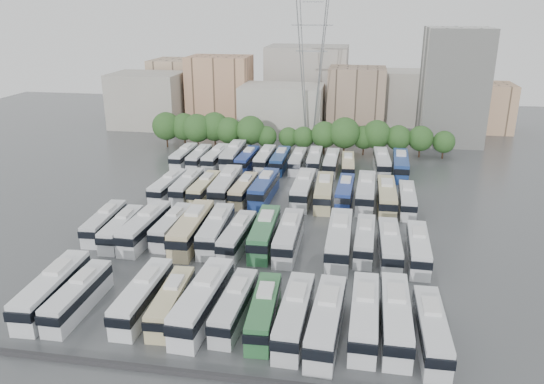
% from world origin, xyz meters
% --- Properties ---
extents(ground, '(220.00, 220.00, 0.00)m').
position_xyz_m(ground, '(0.00, 0.00, 0.00)').
color(ground, '#424447').
rests_on(ground, ground).
extents(parapet, '(56.00, 0.50, 0.50)m').
position_xyz_m(parapet, '(0.00, -33.00, 0.25)').
color(parapet, '#2D2D30').
rests_on(parapet, ground).
extents(tree_line, '(66.18, 8.18, 8.39)m').
position_xyz_m(tree_line, '(-3.29, 42.07, 4.53)').
color(tree_line, black).
rests_on(tree_line, ground).
extents(city_buildings, '(102.00, 35.00, 20.00)m').
position_xyz_m(city_buildings, '(-7.46, 71.86, 7.87)').
color(city_buildings, '#9E998E').
rests_on(city_buildings, ground).
extents(apartment_tower, '(14.00, 14.00, 26.00)m').
position_xyz_m(apartment_tower, '(34.00, 58.00, 13.00)').
color(apartment_tower, silver).
rests_on(apartment_tower, ground).
extents(electricity_pylon, '(9.00, 6.91, 33.83)m').
position_xyz_m(electricity_pylon, '(2.00, 50.00, 18.66)').
color(electricity_pylon, slate).
rests_on(electricity_pylon, ground).
extents(bus_r0_s1, '(3.29, 12.89, 4.01)m').
position_xyz_m(bus_r0_s1, '(-18.20, -24.25, 1.97)').
color(bus_r0_s1, white).
rests_on(bus_r0_s1, ground).
extents(bus_r0_s2, '(2.50, 11.44, 3.59)m').
position_xyz_m(bus_r0_s2, '(-14.98, -24.73, 1.76)').
color(bus_r0_s2, silver).
rests_on(bus_r0_s2, ground).
extents(bus_r0_s4, '(2.62, 12.00, 3.76)m').
position_xyz_m(bus_r0_s4, '(-8.16, -23.72, 1.85)').
color(bus_r0_s4, white).
rests_on(bus_r0_s4, ground).
extents(bus_r0_s5, '(2.85, 10.90, 3.39)m').
position_xyz_m(bus_r0_s5, '(-4.89, -24.03, 1.66)').
color(bus_r0_s5, '#C7BB89').
rests_on(bus_r0_s5, ground).
extents(bus_r0_s6, '(3.54, 13.40, 4.17)m').
position_xyz_m(bus_r0_s6, '(-1.51, -23.85, 2.05)').
color(bus_r0_s6, white).
rests_on(bus_r0_s6, ground).
extents(bus_r0_s7, '(2.88, 11.24, 3.50)m').
position_xyz_m(bus_r0_s7, '(1.82, -23.73, 1.72)').
color(bus_r0_s7, silver).
rests_on(bus_r0_s7, ground).
extents(bus_r0_s8, '(2.95, 11.29, 3.51)m').
position_xyz_m(bus_r0_s8, '(5.00, -24.27, 1.72)').
color(bus_r0_s8, '#2C6839').
rests_on(bus_r0_s8, ground).
extents(bus_r0_s9, '(2.95, 12.24, 3.82)m').
position_xyz_m(bus_r0_s9, '(8.17, -24.67, 1.88)').
color(bus_r0_s9, silver).
rests_on(bus_r0_s9, ground).
extents(bus_r0_s10, '(3.39, 12.81, 3.98)m').
position_xyz_m(bus_r0_s10, '(11.36, -25.22, 1.95)').
color(bus_r0_s10, silver).
rests_on(bus_r0_s10, ground).
extents(bus_r0_s11, '(2.96, 12.41, 3.88)m').
position_xyz_m(bus_r0_s11, '(14.99, -23.67, 1.90)').
color(bus_r0_s11, silver).
rests_on(bus_r0_s11, ground).
extents(bus_r0_s12, '(2.85, 12.70, 3.98)m').
position_xyz_m(bus_r0_s12, '(18.02, -23.56, 1.95)').
color(bus_r0_s12, silver).
rests_on(bus_r0_s12, ground).
extents(bus_r0_s13, '(2.71, 11.73, 3.67)m').
position_xyz_m(bus_r0_s13, '(21.29, -24.89, 1.80)').
color(bus_r0_s13, silver).
rests_on(bus_r0_s13, ground).
extents(bus_r1_s0, '(2.99, 11.25, 3.50)m').
position_xyz_m(bus_r1_s0, '(-21.50, -5.47, 1.72)').
color(bus_r1_s0, silver).
rests_on(bus_r1_s0, ground).
extents(bus_r1_s1, '(2.80, 11.19, 3.49)m').
position_xyz_m(bus_r1_s1, '(-18.22, -7.00, 1.71)').
color(bus_r1_s1, silver).
rests_on(bus_r1_s1, ground).
extents(bus_r1_s2, '(3.25, 12.80, 3.99)m').
position_xyz_m(bus_r1_s2, '(-15.01, -6.53, 1.96)').
color(bus_r1_s2, silver).
rests_on(bus_r1_s2, ground).
extents(bus_r1_s3, '(2.72, 11.26, 3.51)m').
position_xyz_m(bus_r1_s3, '(-11.65, -5.09, 1.73)').
color(bus_r1_s3, silver).
rests_on(bus_r1_s3, ground).
extents(bus_r1_s4, '(3.24, 13.61, 4.25)m').
position_xyz_m(bus_r1_s4, '(-8.36, -6.22, 2.09)').
color(bus_r1_s4, '#CDBB8D').
rests_on(bus_r1_s4, ground).
extents(bus_r1_s5, '(3.16, 12.56, 3.91)m').
position_xyz_m(bus_r1_s5, '(-5.07, -5.79, 1.92)').
color(bus_r1_s5, silver).
rests_on(bus_r1_s5, ground).
extents(bus_r1_s6, '(3.11, 11.66, 3.62)m').
position_xyz_m(bus_r1_s6, '(-1.82, -6.91, 1.78)').
color(bus_r1_s6, silver).
rests_on(bus_r1_s6, ground).
extents(bus_r1_s7, '(3.13, 12.81, 4.00)m').
position_xyz_m(bus_r1_s7, '(1.64, -5.70, 1.96)').
color(bus_r1_s7, '#2E6C3F').
rests_on(bus_r1_s7, ground).
extents(bus_r1_s8, '(2.75, 12.54, 3.93)m').
position_xyz_m(bus_r1_s8, '(4.99, -6.20, 1.93)').
color(bus_r1_s8, silver).
rests_on(bus_r1_s8, ground).
extents(bus_r1_s10, '(3.03, 13.70, 4.30)m').
position_xyz_m(bus_r1_s10, '(11.65, -6.47, 2.11)').
color(bus_r1_s10, silver).
rests_on(bus_r1_s10, ground).
extents(bus_r1_s11, '(2.86, 11.37, 3.54)m').
position_xyz_m(bus_r1_s11, '(14.94, -5.25, 1.74)').
color(bus_r1_s11, silver).
rests_on(bus_r1_s11, ground).
extents(bus_r1_s12, '(2.84, 11.95, 3.73)m').
position_xyz_m(bus_r1_s12, '(18.08, -6.65, 1.83)').
color(bus_r1_s12, silver).
rests_on(bus_r1_s12, ground).
extents(bus_r1_s13, '(2.81, 11.66, 3.64)m').
position_xyz_m(bus_r1_s13, '(21.64, -6.80, 1.79)').
color(bus_r1_s13, silver).
rests_on(bus_r1_s13, ground).
extents(bus_r2_s1, '(3.12, 11.75, 3.65)m').
position_xyz_m(bus_r2_s1, '(-18.05, 10.86, 1.79)').
color(bus_r2_s1, silver).
rests_on(bus_r2_s1, ground).
extents(bus_r2_s2, '(2.61, 11.85, 3.72)m').
position_xyz_m(bus_r2_s2, '(-14.87, 11.52, 1.82)').
color(bus_r2_s2, silver).
rests_on(bus_r2_s2, ground).
extents(bus_r2_s3, '(2.84, 11.54, 3.60)m').
position_xyz_m(bus_r2_s3, '(-11.69, 11.01, 1.77)').
color(bus_r2_s3, beige).
rests_on(bus_r2_s3, ground).
extents(bus_r2_s4, '(3.14, 13.58, 4.25)m').
position_xyz_m(bus_r2_s4, '(-8.23, 11.98, 2.09)').
color(bus_r2_s4, silver).
rests_on(bus_r2_s4, ground).
extents(bus_r2_s5, '(2.91, 11.38, 3.54)m').
position_xyz_m(bus_r2_s5, '(-5.06, 11.46, 1.74)').
color(bus_r2_s5, beige).
rests_on(bus_r2_s5, ground).
extents(bus_r2_s6, '(3.31, 12.89, 4.01)m').
position_xyz_m(bus_r2_s6, '(-1.73, 12.28, 1.97)').
color(bus_r2_s6, navy).
rests_on(bus_r2_s6, ground).
extents(bus_r2_s8, '(3.04, 13.19, 4.13)m').
position_xyz_m(bus_r2_s8, '(4.77, 12.75, 2.03)').
color(bus_r2_s8, silver).
rests_on(bus_r2_s8, ground).
extents(bus_r2_s9, '(3.07, 12.64, 3.94)m').
position_xyz_m(bus_r2_s9, '(8.23, 12.11, 1.94)').
color(bus_r2_s9, tan).
rests_on(bus_r2_s9, ground).
extents(bus_r2_s10, '(2.95, 11.65, 3.63)m').
position_xyz_m(bus_r2_s10, '(11.63, 13.09, 1.78)').
color(bus_r2_s10, navy).
rests_on(bus_r2_s10, ground).
extents(bus_r2_s11, '(3.30, 13.29, 4.14)m').
position_xyz_m(bus_r2_s11, '(14.99, 12.97, 2.03)').
color(bus_r2_s11, silver).
rests_on(bus_r2_s11, ground).
extents(bus_r2_s12, '(2.89, 12.89, 4.04)m').
position_xyz_m(bus_r2_s12, '(18.27, 11.39, 1.98)').
color(bus_r2_s12, tan).
rests_on(bus_r2_s12, ground).
extents(bus_r2_s13, '(2.72, 11.33, 3.54)m').
position_xyz_m(bus_r2_s13, '(21.49, 11.29, 1.74)').
color(bus_r2_s13, silver).
rests_on(bus_r2_s13, ground).
extents(bus_r3_s0, '(2.57, 11.31, 3.54)m').
position_xyz_m(bus_r3_s0, '(-21.51, 29.50, 1.74)').
color(bus_r3_s0, silver).
rests_on(bus_r3_s0, ground).
extents(bus_r3_s1, '(2.60, 11.27, 3.53)m').
position_xyz_m(bus_r3_s1, '(-18.14, 28.99, 1.73)').
color(bus_r3_s1, silver).
rests_on(bus_r3_s1, ground).
extents(bus_r3_s2, '(3.04, 11.94, 3.72)m').
position_xyz_m(bus_r3_s2, '(-14.67, 29.19, 1.83)').
color(bus_r3_s2, white).
rests_on(bus_r3_s2, ground).
extents(bus_r3_s3, '(3.17, 13.33, 4.16)m').
position_xyz_m(bus_r3_s3, '(-11.53, 30.78, 2.04)').
color(bus_r3_s3, silver).
rests_on(bus_r3_s3, ground).
extents(bus_r3_s4, '(2.97, 11.54, 3.59)m').
position_xyz_m(bus_r3_s4, '(-8.26, 29.12, 1.76)').
color(bus_r3_s4, navy).
rests_on(bus_r3_s4, ground).
extents(bus_r3_s5, '(2.71, 11.72, 3.67)m').
position_xyz_m(bus_r3_s5, '(-4.90, 30.10, 1.80)').
color(bus_r3_s5, silver).
rests_on(bus_r3_s5, ground).
extents(bus_r3_s6, '(2.63, 11.68, 3.66)m').
position_xyz_m(bus_r3_s6, '(-1.72, 29.67, 1.80)').
color(bus_r3_s6, navy).
rests_on(bus_r3_s6, ground).
extents(bus_r3_s7, '(2.55, 11.13, 3.48)m').
position_xyz_m(bus_r3_s7, '(1.68, 30.12, 1.71)').
color(bus_r3_s7, silver).
rests_on(bus_r3_s7, ground).
extents(bus_r3_s8, '(2.72, 11.51, 3.60)m').
position_xyz_m(bus_r3_s8, '(4.94, 31.02, 1.77)').
color(bus_r3_s8, silver).
rests_on(bus_r3_s8, ground).
extents(bus_r3_s9, '(2.70, 11.52, 3.60)m').
position_xyz_m(bus_r3_s9, '(8.32, 29.86, 1.77)').
color(bus_r3_s9, white).
rests_on(bus_r3_s9, ground).
extents(bus_r3_s10, '(2.76, 10.97, 3.42)m').
position_xyz_m(bus_r3_s10, '(11.57, 28.79, 1.68)').
color(bus_r3_s10, beige).
rests_on(bus_r3_s10, ground).
extents(bus_r3_s12, '(3.27, 12.50, 3.89)m').
position_xyz_m(bus_r3_s12, '(17.99, 31.08, 1.91)').
color(bus_r3_s12, silver).
rests_on(bus_r3_s12, ground).
extents(bus_r3_s13, '(3.29, 13.05, 4.06)m').
position_xyz_m(bus_r3_s13, '(21.48, 29.70, 2.00)').
color(bus_r3_s13, navy).
rests_on(bus_r3_s13, ground).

